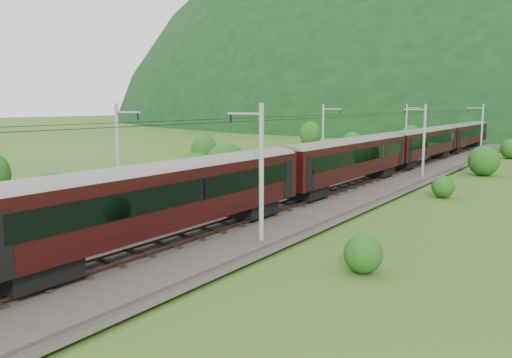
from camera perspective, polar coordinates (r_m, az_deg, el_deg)
The scene contains 14 objects.
ground at distance 33.42m, azimuth -8.28°, elevation -5.81°, with size 600.00×600.00×0.00m, color #2C541A.
railbed at distance 41.08m, azimuth 1.25°, elevation -2.82°, with size 14.00×220.00×0.30m, color #38332D.
track_left at distance 42.38m, azimuth -1.46°, elevation -2.17°, with size 2.40×220.00×0.27m.
track_right at distance 39.79m, azimuth 4.14°, elevation -2.89°, with size 2.40×220.00×0.27m.
catenary_left at distance 62.52m, azimuth 7.72°, elevation 5.01°, with size 2.54×192.28×8.00m.
catenary_right at distance 58.02m, azimuth 18.58°, elevation 4.38°, with size 2.54×192.28×8.00m.
overhead_wires at distance 40.30m, azimuth 1.28°, elevation 6.91°, with size 4.83×198.00×0.03m.
mountain_ridge at distance 353.58m, azimuth 11.01°, elevation 6.99°, with size 336.00×280.00×132.00m, color black.
train at distance 48.25m, azimuth 10.33°, elevation 3.02°, with size 3.17×177.12×5.53m.
hazard_post_near at distance 62.34m, azimuth 13.17°, elevation 1.70°, with size 0.17×0.17×1.57m, color red.
hazard_post_far at distance 61.10m, azimuth 13.24°, elevation 1.62°, with size 0.18×0.18×1.68m, color red.
signal at distance 81.33m, azimuth 16.03°, elevation 3.38°, with size 0.21×0.21×1.94m.
vegetation_left at distance 58.65m, azimuth -2.89°, elevation 2.37°, with size 13.53×144.63×5.36m.
vegetation_right at distance 41.03m, azimuth 19.73°, elevation -1.55°, with size 5.72×104.74×3.18m.
Camera 1 is at (22.16, -23.64, 8.20)m, focal length 35.00 mm.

